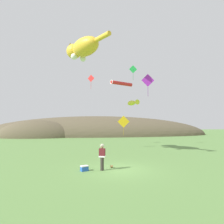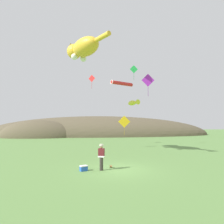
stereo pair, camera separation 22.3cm
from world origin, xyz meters
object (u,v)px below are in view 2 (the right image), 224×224
(kite_giant_cat, at_px, (83,49))
(kite_diamond_red, at_px, (92,79))
(kite_tube_streamer, at_px, (122,83))
(festival_attendant, at_px, (101,156))
(kite_fish_windsock, at_px, (133,103))
(kite_diamond_green, at_px, (134,69))
(kite_spool, at_px, (111,166))
(kite_diamond_violet, at_px, (148,80))
(picnic_cooler, at_px, (84,168))
(kite_diamond_gold, at_px, (124,122))

(kite_giant_cat, height_order, kite_diamond_red, kite_giant_cat)
(kite_tube_streamer, bearing_deg, festival_attendant, -110.25)
(kite_tube_streamer, height_order, kite_diamond_red, kite_diamond_red)
(kite_fish_windsock, height_order, kite_diamond_green, kite_diamond_green)
(kite_spool, bearing_deg, kite_giant_cat, 112.11)
(kite_spool, xyz_separation_m, kite_giant_cat, (-2.28, 5.62, 10.54))
(kite_fish_windsock, height_order, kite_diamond_red, kite_diamond_red)
(kite_diamond_violet, xyz_separation_m, kite_diamond_green, (0.20, 7.08, 2.88))
(kite_fish_windsock, distance_m, kite_diamond_violet, 5.27)
(picnic_cooler, distance_m, kite_giant_cat, 12.22)
(kite_fish_windsock, bearing_deg, festival_attendant, -114.36)
(kite_tube_streamer, relative_size, kite_diamond_violet, 1.21)
(kite_giant_cat, distance_m, kite_diamond_green, 8.07)
(kite_spool, xyz_separation_m, kite_tube_streamer, (1.70, 5.89, 7.12))
(festival_attendant, bearing_deg, kite_spool, 42.61)
(kite_diamond_red, bearing_deg, kite_diamond_violet, -59.25)
(kite_fish_windsock, bearing_deg, kite_diamond_gold, 119.16)
(kite_diamond_red, bearing_deg, kite_spool, -83.59)
(kite_fish_windsock, xyz_separation_m, kite_diamond_red, (-4.83, 3.71, 3.54))
(kite_diamond_violet, distance_m, kite_diamond_green, 7.64)
(kite_diamond_violet, relative_size, kite_diamond_green, 1.08)
(festival_attendant, relative_size, kite_tube_streamer, 0.70)
(kite_giant_cat, relative_size, kite_fish_windsock, 2.67)
(kite_tube_streamer, xyz_separation_m, kite_diamond_gold, (0.94, 4.13, -3.98))
(festival_attendant, relative_size, kite_spool, 8.79)
(kite_spool, height_order, kite_diamond_green, kite_diamond_green)
(kite_fish_windsock, bearing_deg, kite_diamond_violet, -85.99)
(festival_attendant, height_order, kite_spool, festival_attendant)
(picnic_cooler, distance_m, kite_diamond_gold, 12.02)
(picnic_cooler, xyz_separation_m, kite_diamond_violet, (5.71, 4.24, 6.92))
(kite_diamond_red, bearing_deg, kite_diamond_green, -16.83)
(kite_diamond_gold, bearing_deg, kite_giant_cat, -138.22)
(kite_giant_cat, height_order, kite_diamond_gold, kite_giant_cat)
(festival_attendant, relative_size, kite_diamond_green, 0.91)
(kite_diamond_green, bearing_deg, festival_attendant, -112.71)
(festival_attendant, distance_m, kite_diamond_green, 15.21)
(kite_diamond_gold, bearing_deg, kite_tube_streamer, -102.80)
(festival_attendant, distance_m, kite_diamond_red, 15.24)
(picnic_cooler, xyz_separation_m, kite_diamond_red, (0.53, 12.95, 8.83))
(festival_attendant, relative_size, kite_diamond_gold, 0.74)
(kite_diamond_green, bearing_deg, picnic_cooler, -117.59)
(kite_fish_windsock, bearing_deg, kite_diamond_green, 75.06)
(kite_tube_streamer, relative_size, kite_diamond_gold, 1.06)
(picnic_cooler, relative_size, kite_tube_streamer, 0.23)
(kite_tube_streamer, bearing_deg, kite_diamond_green, 64.04)
(picnic_cooler, relative_size, kite_diamond_violet, 0.28)
(festival_attendant, height_order, kite_diamond_violet, kite_diamond_violet)
(kite_spool, relative_size, kite_diamond_red, 0.11)
(picnic_cooler, distance_m, kite_fish_windsock, 11.92)
(kite_giant_cat, bearing_deg, kite_tube_streamer, 3.80)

